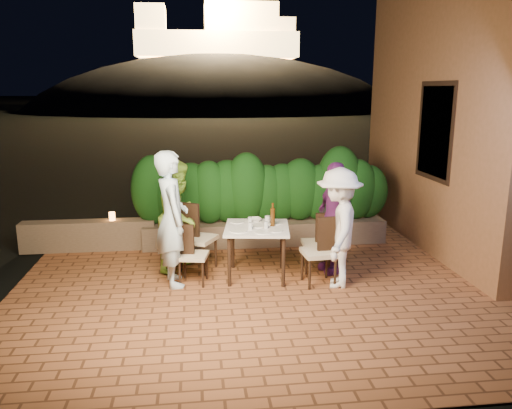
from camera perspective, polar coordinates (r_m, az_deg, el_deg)
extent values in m
plane|color=black|center=(6.67, 2.09, -10.58)|extent=(400.00, 400.00, 0.00)
cube|color=brown|center=(7.14, 1.46, -9.38)|extent=(7.00, 6.00, 0.15)
cube|color=#9B633D|center=(9.24, 23.22, 11.09)|extent=(1.60, 5.00, 5.00)
cube|color=black|center=(8.46, 19.96, 7.87)|extent=(0.08, 1.00, 1.40)
cube|color=black|center=(8.45, 19.90, 7.87)|extent=(0.06, 1.15, 1.55)
cube|color=brown|center=(8.76, 1.07, -3.19)|extent=(4.20, 0.55, 0.40)
cube|color=brown|center=(8.86, -18.56, -3.36)|extent=(2.20, 0.30, 0.50)
ellipsoid|color=black|center=(66.43, -4.30, 7.30)|extent=(52.00, 40.00, 22.00)
cylinder|color=white|center=(6.84, -2.00, -3.04)|extent=(0.24, 0.24, 0.01)
cylinder|color=white|center=(7.31, -2.19, -1.99)|extent=(0.21, 0.21, 0.01)
cylinder|color=white|center=(6.87, 2.15, -2.96)|extent=(0.23, 0.23, 0.01)
cylinder|color=white|center=(7.24, 2.16, -2.13)|extent=(0.21, 0.21, 0.01)
cylinder|color=white|center=(7.09, 0.11, -2.44)|extent=(0.24, 0.24, 0.01)
cylinder|color=white|center=(6.78, 0.81, -3.18)|extent=(0.22, 0.22, 0.01)
cylinder|color=silver|center=(6.90, -0.64, -2.50)|extent=(0.06, 0.06, 0.10)
cylinder|color=silver|center=(7.22, -0.68, -1.81)|extent=(0.06, 0.06, 0.10)
cylinder|color=silver|center=(6.97, 1.18, -2.37)|extent=(0.06, 0.06, 0.10)
cylinder|color=silver|center=(7.19, 1.32, -1.79)|extent=(0.07, 0.07, 0.12)
imported|color=white|center=(7.36, -0.15, -1.73)|extent=(0.23, 0.23, 0.05)
imported|color=#C2E4F9|center=(6.87, -9.59, -1.63)|extent=(0.58, 0.76, 1.87)
imported|color=#96CF40|center=(7.46, -8.73, -1.30)|extent=(0.92, 0.99, 1.65)
imported|color=white|center=(6.84, 9.40, -2.65)|extent=(0.90, 1.19, 1.64)
imported|color=#702878|center=(7.37, 8.97, -1.49)|extent=(0.57, 1.02, 1.64)
cylinder|color=orange|center=(8.71, -16.13, -1.30)|extent=(0.10, 0.10, 0.14)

